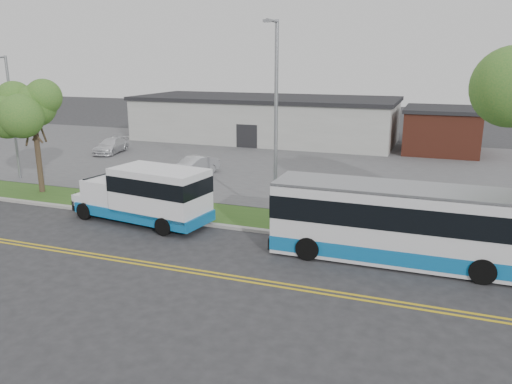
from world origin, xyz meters
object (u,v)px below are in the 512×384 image
at_px(streetlight_near, 276,117).
at_px(streetlight_far, 11,113).
at_px(tree_west, 33,108).
at_px(transit_bus, 412,225).
at_px(shuttle_bus, 149,194).
at_px(parked_car_b, 111,146).
at_px(parked_car_a, 194,166).
at_px(pedestrian, 126,184).

relative_size(streetlight_near, streetlight_far, 1.19).
bearing_deg(tree_west, transit_bus, -8.83).
distance_m(tree_west, streetlight_near, 15.01).
bearing_deg(shuttle_bus, parked_car_b, 139.37).
distance_m(shuttle_bus, transit_bus, 12.40).
distance_m(streetlight_far, parked_car_a, 12.29).
bearing_deg(parked_car_a, parked_car_b, 171.95).
relative_size(streetlight_near, parked_car_b, 2.22).
height_order(streetlight_far, parked_car_a, streetlight_far).
xyz_separation_m(pedestrian, parked_car_a, (1.14, 6.37, -0.13)).
height_order(pedestrian, parked_car_a, pedestrian).
height_order(streetlight_near, pedestrian, streetlight_near).
xyz_separation_m(tree_west, parked_car_b, (-3.93, 12.32, -4.40)).
bearing_deg(pedestrian, tree_west, -36.30).
relative_size(pedestrian, parked_car_a, 0.40).
bearing_deg(transit_bus, streetlight_near, 156.34).
height_order(streetlight_far, pedestrian, streetlight_far).
relative_size(shuttle_bus, pedestrian, 4.91).
bearing_deg(tree_west, streetlight_far, 151.02).
bearing_deg(parked_car_b, tree_west, -81.87).
bearing_deg(streetlight_far, streetlight_near, -8.05).
relative_size(streetlight_far, parked_car_b, 1.87).
bearing_deg(tree_west, shuttle_bus, -16.30).
relative_size(tree_west, streetlight_near, 0.73).
bearing_deg(streetlight_far, parked_car_a, 25.03).
relative_size(streetlight_far, shuttle_bus, 1.05).
relative_size(pedestrian, parked_car_b, 0.36).
bearing_deg(transit_bus, tree_west, 171.07).
height_order(shuttle_bus, transit_bus, transit_bus).
bearing_deg(parked_car_a, tree_west, -114.68).
distance_m(tree_west, pedestrian, 6.97).
xyz_separation_m(streetlight_far, transit_bus, (25.62, -5.57, -2.92)).
xyz_separation_m(streetlight_near, parked_car_a, (-8.39, 7.64, -4.49)).
height_order(tree_west, pedestrian, tree_west).
distance_m(streetlight_near, shuttle_bus, 7.21).
distance_m(streetlight_near, parked_car_a, 12.20).
relative_size(tree_west, transit_bus, 0.62).
distance_m(streetlight_near, pedestrian, 10.55).
bearing_deg(transit_bus, shuttle_bus, 176.86).
height_order(parked_car_a, parked_car_b, parked_car_a).
bearing_deg(streetlight_near, pedestrian, 172.39).
height_order(streetlight_near, transit_bus, streetlight_near).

